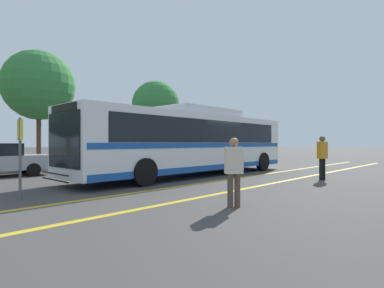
# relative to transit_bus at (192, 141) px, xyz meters

# --- Properties ---
(ground_plane) EXTENTS (220.00, 220.00, 0.00)m
(ground_plane) POSITION_rel_transit_bus_xyz_m (0.91, -0.21, -1.62)
(ground_plane) COLOR #423F3D
(lane_strip_0) EXTENTS (32.12, 0.20, 0.01)m
(lane_strip_0) POSITION_rel_transit_bus_xyz_m (-0.02, -2.20, -1.62)
(lane_strip_0) COLOR gold
(lane_strip_0) RESTS_ON ground_plane
(lane_strip_1) EXTENTS (32.12, 0.20, 0.01)m
(lane_strip_1) POSITION_rel_transit_bus_xyz_m (-0.02, -4.16, -1.62)
(lane_strip_1) COLOR gold
(lane_strip_1) RESTS_ON ground_plane
(curb_strip) EXTENTS (40.12, 0.36, 0.15)m
(curb_strip) POSITION_rel_transit_bus_xyz_m (-0.02, 7.25, -1.54)
(curb_strip) COLOR #99999E
(curb_strip) RESTS_ON ground_plane
(transit_bus) EXTENTS (12.47, 2.87, 3.19)m
(transit_bus) POSITION_rel_transit_bus_xyz_m (0.00, 0.00, 0.00)
(transit_bus) COLOR silver
(transit_bus) RESTS_ON ground_plane
(parked_car_2) EXTENTS (4.49, 2.20, 1.44)m
(parked_car_2) POSITION_rel_transit_bus_xyz_m (-0.92, 6.06, -0.90)
(parked_car_2) COLOR #9E9EA3
(parked_car_2) RESTS_ON ground_plane
(parked_car_3) EXTENTS (4.53, 2.10, 1.42)m
(parked_car_3) POSITION_rel_transit_bus_xyz_m (5.93, 5.95, -0.90)
(parked_car_3) COLOR #4C3823
(parked_car_3) RESTS_ON ground_plane
(pedestrian_0) EXTENTS (0.46, 0.44, 1.65)m
(pedestrian_0) POSITION_rel_transit_bus_xyz_m (-4.40, -5.60, -0.69)
(pedestrian_0) COLOR brown
(pedestrian_0) RESTS_ON ground_plane
(pedestrian_1) EXTENTS (0.46, 0.33, 1.82)m
(pedestrian_1) POSITION_rel_transit_bus_xyz_m (2.46, -5.10, -0.57)
(pedestrian_1) COLOR black
(pedestrian_1) RESTS_ON ground_plane
(bus_stop_sign) EXTENTS (0.07, 0.40, 2.21)m
(bus_stop_sign) POSITION_rel_transit_bus_xyz_m (-7.59, -0.87, -0.22)
(bus_stop_sign) COLOR #59595E
(bus_stop_sign) RESTS_ON ground_plane
(tree_1) EXTENTS (2.98, 2.98, 5.06)m
(tree_1) POSITION_rel_transit_bus_xyz_m (12.11, 9.15, 1.94)
(tree_1) COLOR #513823
(tree_1) RESTS_ON ground_plane
(tree_2) EXTENTS (4.43, 4.43, 7.45)m
(tree_2) POSITION_rel_transit_bus_xyz_m (-3.19, 10.62, 3.60)
(tree_2) COLOR #513823
(tree_2) RESTS_ON ground_plane
(tree_3) EXTENTS (4.21, 4.21, 7.04)m
(tree_3) POSITION_rel_transit_bus_xyz_m (6.73, 10.99, 3.31)
(tree_3) COLOR #513823
(tree_3) RESTS_ON ground_plane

